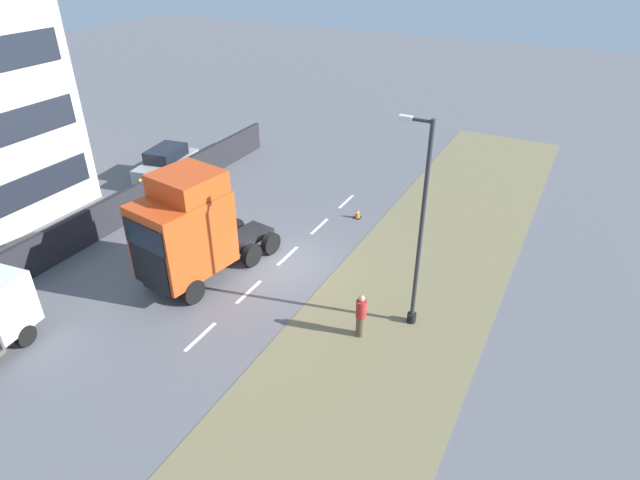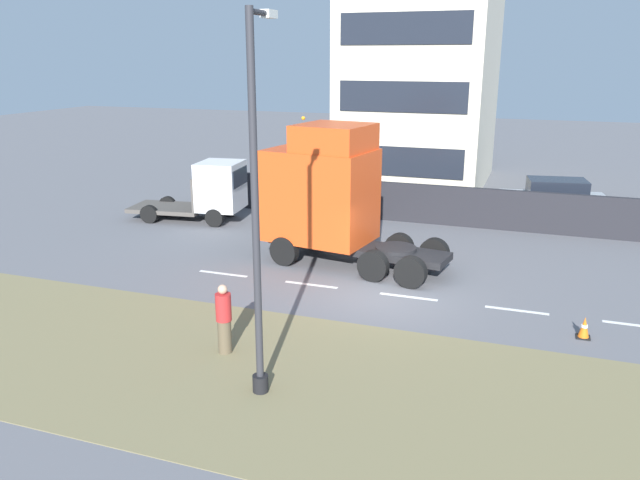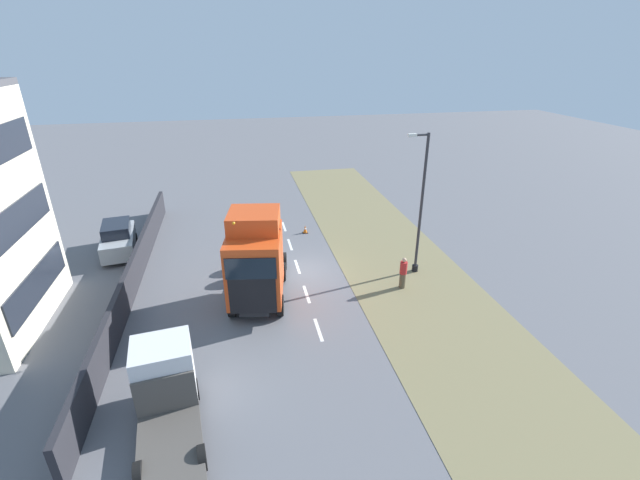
# 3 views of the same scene
# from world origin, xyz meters

# --- Properties ---
(ground_plane) EXTENTS (120.00, 120.00, 0.00)m
(ground_plane) POSITION_xyz_m (0.00, 0.00, 0.00)
(ground_plane) COLOR slate
(ground_plane) RESTS_ON ground
(grass_verge) EXTENTS (7.00, 44.00, 0.01)m
(grass_verge) POSITION_xyz_m (-6.00, 0.00, 0.01)
(grass_verge) COLOR olive
(grass_verge) RESTS_ON ground
(lane_markings) EXTENTS (0.16, 14.60, 0.00)m
(lane_markings) POSITION_xyz_m (0.00, -0.70, 0.00)
(lane_markings) COLOR white
(lane_markings) RESTS_ON ground
(boundary_wall) EXTENTS (0.25, 24.00, 1.73)m
(boundary_wall) POSITION_xyz_m (9.00, 0.00, 0.87)
(boundary_wall) COLOR #232328
(boundary_wall) RESTS_ON ground
(lorry_cab) EXTENTS (3.55, 6.79, 5.05)m
(lorry_cab) POSITION_xyz_m (2.55, 2.85, 2.46)
(lorry_cab) COLOR black
(lorry_cab) RESTS_ON ground
(parked_car) EXTENTS (2.52, 4.65, 1.99)m
(parked_car) POSITION_xyz_m (10.78, -4.88, 0.97)
(parked_car) COLOR #9EA3A8
(parked_car) RESTS_ON ground
(lamp_post) EXTENTS (1.29, 0.35, 8.03)m
(lamp_post) POSITION_xyz_m (-6.61, 1.23, 3.70)
(lamp_post) COLOR black
(lamp_post) RESTS_ON ground
(pedestrian) EXTENTS (0.39, 0.39, 1.81)m
(pedestrian) POSITION_xyz_m (-5.24, 2.86, 0.89)
(pedestrian) COLOR brown
(pedestrian) RESTS_ON ground
(traffic_cone_lead) EXTENTS (0.36, 0.36, 0.58)m
(traffic_cone_lead) POSITION_xyz_m (-1.33, -5.63, 0.28)
(traffic_cone_lead) COLOR black
(traffic_cone_lead) RESTS_ON ground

